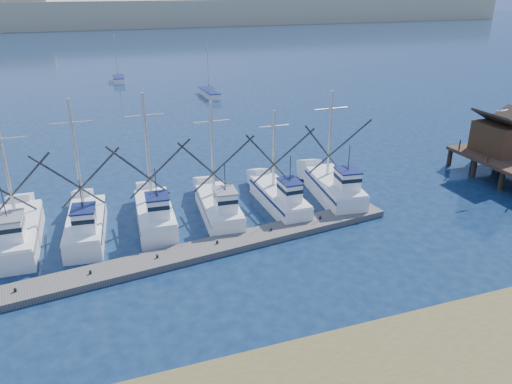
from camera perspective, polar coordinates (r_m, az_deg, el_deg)
ground at (r=29.75m, az=11.65°, el=-10.38°), size 500.00×500.00×0.00m
floating_dock at (r=31.87m, az=-9.44°, el=-7.34°), size 31.94×6.26×0.43m
dune_ridge at (r=231.60m, az=-17.28°, el=19.09°), size 360.00×60.00×10.00m
trawler_fleet at (r=35.75m, az=-11.54°, el=-2.65°), size 31.42×8.05×9.41m
sailboat_near at (r=77.81m, az=-5.36°, el=11.15°), size 1.86×6.62×8.10m
sailboat_far at (r=92.62m, az=-15.42°, el=12.32°), size 2.17×5.10×8.10m
flying_gull at (r=45.25m, az=26.31°, el=8.33°), size 1.15×0.21×0.21m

